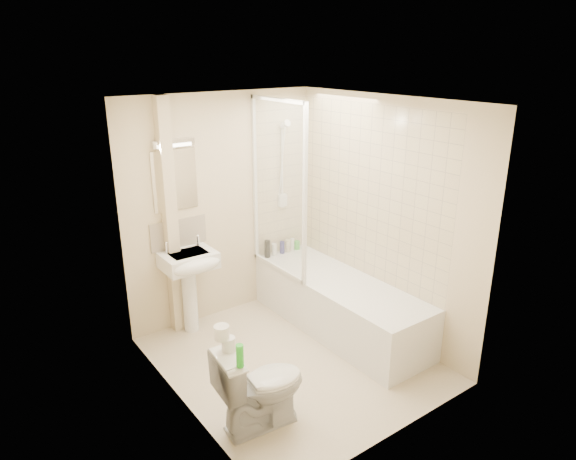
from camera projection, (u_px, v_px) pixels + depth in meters
floor at (293, 360)px, 4.87m from camera, size 2.50×2.50×0.00m
wall_back at (223, 208)px, 5.42m from camera, size 2.20×0.02×2.40m
wall_left at (176, 272)px, 3.86m from camera, size 0.02×2.50×2.40m
wall_right at (382, 219)px, 5.08m from camera, size 0.02×2.50×2.40m
ceiling at (293, 101)px, 4.07m from camera, size 2.20×2.50×0.02m
tile_back at (281, 178)px, 5.76m from camera, size 0.70×0.01×1.75m
tile_right at (368, 193)px, 5.15m from camera, size 0.01×2.10×1.75m
pipe_boxing at (170, 220)px, 5.03m from camera, size 0.12×0.12×2.40m
splashback at (179, 233)px, 5.18m from camera, size 0.60×0.02×0.30m
mirror at (175, 180)px, 5.00m from camera, size 0.46×0.01×0.60m
strip_light at (173, 143)px, 4.86m from camera, size 0.42×0.07×0.07m
bathtub at (339, 303)px, 5.34m from camera, size 0.70×2.10×0.55m
shower_screen at (278, 188)px, 5.22m from camera, size 0.04×0.92×1.80m
shower_fixture at (283, 168)px, 5.68m from camera, size 0.10×0.16×0.99m
pedestal_sink at (191, 270)px, 5.12m from camera, size 0.52×0.48×1.00m
bottle_black_a at (267, 249)px, 5.81m from camera, size 0.07×0.07×0.20m
bottle_white_a at (274, 249)px, 5.88m from camera, size 0.06×0.06×0.14m
bottle_blue at (282, 247)px, 5.94m from camera, size 0.06×0.06×0.14m
bottle_cream at (288, 246)px, 5.98m from camera, size 0.06×0.06×0.15m
bottle_white_b at (292, 245)px, 6.02m from camera, size 0.05×0.05×0.15m
bottle_green at (297, 245)px, 6.06m from camera, size 0.07×0.07×0.10m
toilet at (261, 386)px, 3.92m from camera, size 0.53×0.77×0.71m
toilet_roll_lower at (229, 344)px, 3.73m from camera, size 0.10×0.10×0.10m
toilet_roll_upper at (222, 332)px, 3.69m from camera, size 0.11×0.11×0.10m
green_bottle at (240, 356)px, 3.53m from camera, size 0.05×0.05×0.17m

